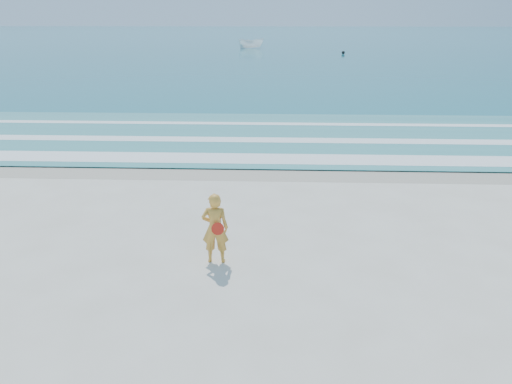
{
  "coord_description": "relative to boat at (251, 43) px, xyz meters",
  "views": [
    {
      "loc": [
        0.36,
        -7.54,
        5.16
      ],
      "look_at": [
        -0.12,
        4.0,
        1.0
      ],
      "focal_mm": 35.0,
      "sensor_mm": 36.0,
      "label": 1
    }
  ],
  "objects": [
    {
      "name": "woman",
      "position": [
        2.71,
        -68.98,
        0.01
      ],
      "size": [
        0.59,
        0.42,
        1.59
      ],
      "color": "gold",
      "rests_on": "ground"
    },
    {
      "name": "foam_near",
      "position": [
        3.64,
        -60.92,
        -0.73
      ],
      "size": [
        400.0,
        1.4,
        0.01
      ],
      "primitive_type": "cube",
      "color": "white",
      "rests_on": "shallow"
    },
    {
      "name": "foam_mid",
      "position": [
        3.64,
        -58.02,
        -0.73
      ],
      "size": [
        400.0,
        0.9,
        0.01
      ],
      "primitive_type": "cube",
      "color": "white",
      "rests_on": "shallow"
    },
    {
      "name": "foam_far",
      "position": [
        3.64,
        -54.72,
        -0.73
      ],
      "size": [
        400.0,
        0.6,
        0.01
      ],
      "primitive_type": "cube",
      "color": "white",
      "rests_on": "shallow"
    },
    {
      "name": "ground",
      "position": [
        3.64,
        -71.22,
        -0.79
      ],
      "size": [
        400.0,
        400.0,
        0.0
      ],
      "primitive_type": "plane",
      "color": "silver",
      "rests_on": "ground"
    },
    {
      "name": "buoy",
      "position": [
        12.61,
        -10.89,
        -0.54
      ],
      "size": [
        0.42,
        0.42,
        0.42
      ],
      "primitive_type": "sphere",
      "color": "black",
      "rests_on": "ocean"
    },
    {
      "name": "boat",
      "position": [
        0.0,
        0.0,
        0.0
      ],
      "size": [
        3.96,
        1.74,
        1.49
      ],
      "primitive_type": "imported",
      "rotation": [
        0.0,
        0.0,
        1.5
      ],
      "color": "white",
      "rests_on": "ocean"
    },
    {
      "name": "shallow",
      "position": [
        3.64,
        -57.22,
        -0.74
      ],
      "size": [
        400.0,
        10.0,
        0.01
      ],
      "primitive_type": "cube",
      "color": "#59B7AD",
      "rests_on": "ocean"
    },
    {
      "name": "wet_sand",
      "position": [
        3.64,
        -62.22,
        -0.78
      ],
      "size": [
        400.0,
        2.4,
        0.0
      ],
      "primitive_type": "cube",
      "color": "#B2A893",
      "rests_on": "ground"
    },
    {
      "name": "ocean",
      "position": [
        3.64,
        33.78,
        -0.77
      ],
      "size": [
        400.0,
        190.0,
        0.04
      ],
      "primitive_type": "cube",
      "color": "#19727F",
      "rests_on": "ground"
    }
  ]
}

